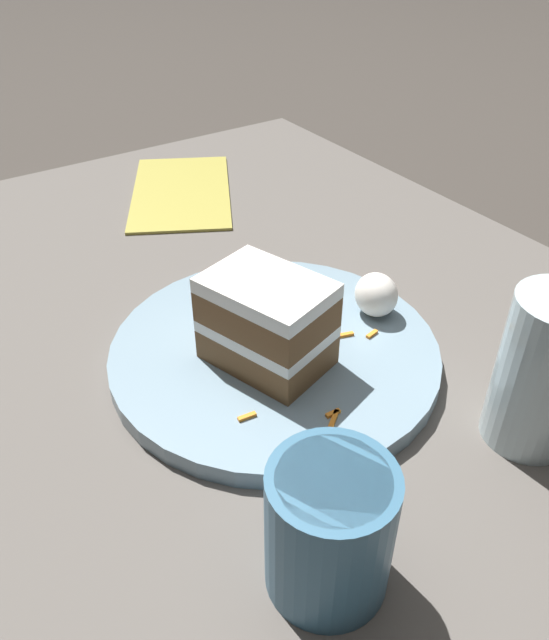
{
  "coord_description": "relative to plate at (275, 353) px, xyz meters",
  "views": [
    {
      "loc": [
        0.41,
        -0.24,
        0.42
      ],
      "look_at": [
        0.04,
        0.02,
        0.08
      ],
      "focal_mm": 35.0,
      "sensor_mm": 36.0,
      "label": 1
    }
  ],
  "objects": [
    {
      "name": "orange_garnish",
      "position": [
        -0.09,
        0.06,
        0.01
      ],
      "size": [
        0.06,
        0.06,
        0.01
      ],
      "primitive_type": "cylinder",
      "color": "orange",
      "rests_on": "plate"
    },
    {
      "name": "coffee_mug",
      "position": [
        0.2,
        -0.1,
        0.04
      ],
      "size": [
        0.08,
        0.08,
        0.1
      ],
      "color": "#386684",
      "rests_on": "dining_table"
    },
    {
      "name": "menu_card",
      "position": [
        -0.38,
        0.1,
        -0.01
      ],
      "size": [
        0.28,
        0.24,
        0.0
      ],
      "primitive_type": "cube",
      "rotation": [
        0.0,
        0.0,
        4.22
      ],
      "color": "#9E933D",
      "rests_on": "dining_table"
    },
    {
      "name": "dining_table",
      "position": [
        -0.04,
        -0.02,
        -0.03
      ],
      "size": [
        1.08,
        0.84,
        0.04
      ],
      "primitive_type": "cube",
      "color": "#56514C",
      "rests_on": "ground"
    },
    {
      "name": "cake_slice",
      "position": [
        0.01,
        -0.02,
        0.05
      ],
      "size": [
        0.12,
        0.1,
        0.08
      ],
      "rotation": [
        0.0,
        0.0,
        5.02
      ],
      "color": "brown",
      "rests_on": "plate"
    },
    {
      "name": "drinking_glass",
      "position": [
        0.19,
        0.12,
        0.05
      ],
      "size": [
        0.07,
        0.07,
        0.13
      ],
      "color": "silver",
      "rests_on": "dining_table"
    },
    {
      "name": "cream_dollop",
      "position": [
        0.01,
        0.11,
        0.03
      ],
      "size": [
        0.04,
        0.04,
        0.04
      ],
      "primitive_type": "ellipsoid",
      "color": "white",
      "rests_on": "plate"
    },
    {
      "name": "ground_plane",
      "position": [
        -0.04,
        -0.02,
        -0.05
      ],
      "size": [
        6.0,
        6.0,
        0.0
      ],
      "primitive_type": "plane",
      "color": "#38332D",
      "rests_on": "ground"
    },
    {
      "name": "plate",
      "position": [
        0.0,
        0.0,
        0.0
      ],
      "size": [
        0.31,
        0.31,
        0.02
      ],
      "primitive_type": "cylinder",
      "color": "gray",
      "rests_on": "dining_table"
    },
    {
      "name": "carrot_shreds_scatter",
      "position": [
        0.02,
        0.02,
        0.01
      ],
      "size": [
        0.2,
        0.17,
        0.0
      ],
      "color": "orange",
      "rests_on": "plate"
    }
  ]
}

